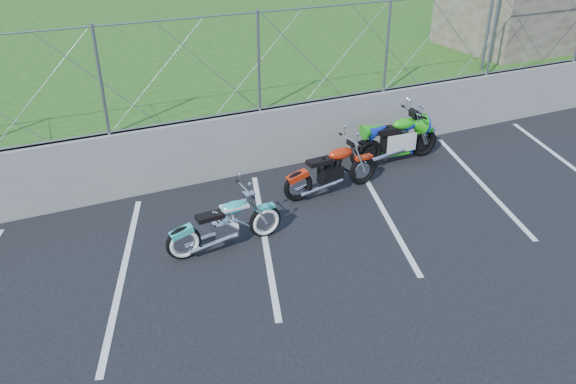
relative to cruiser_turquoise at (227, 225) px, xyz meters
name	(u,v)px	position (x,y,z in m)	size (l,w,h in m)	color
ground	(289,266)	(0.68, -0.96, -0.40)	(90.00, 90.00, 0.00)	black
retaining_wall	(215,149)	(0.68, 2.54, 0.25)	(30.00, 0.22, 1.30)	slate
grass_field	(122,44)	(0.68, 12.54, 0.25)	(30.00, 20.00, 1.30)	#234F15
stone_building	(536,12)	(11.18, 4.54, 1.80)	(5.00, 3.00, 1.80)	brown
chain_link_fence	(210,68)	(0.68, 2.54, 1.90)	(28.00, 0.03, 2.00)	gray
sign_pole	(491,8)	(7.88, 2.94, 2.40)	(0.08, 0.08, 3.00)	gray
parking_lines	(325,220)	(1.88, 0.04, -0.40)	(18.29, 4.31, 0.01)	silver
cruiser_turquoise	(227,225)	(0.00, 0.00, 0.00)	(2.03, 0.64, 1.01)	black
naked_orange	(333,171)	(2.53, 0.96, 0.04)	(2.09, 0.71, 1.04)	black
sportbike_green	(395,141)	(4.47, 1.64, 0.08)	(2.15, 0.77, 1.11)	black
sportbike_blue	(399,141)	(4.57, 1.64, 0.06)	(2.06, 0.73, 1.07)	black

